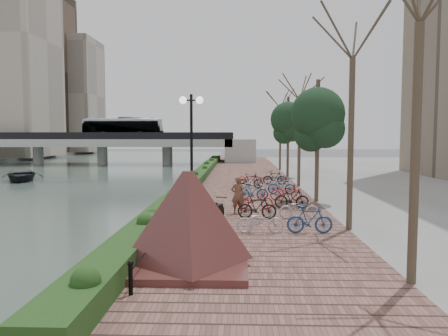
{
  "coord_description": "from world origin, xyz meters",
  "views": [
    {
      "loc": [
        3.82,
        -14.47,
        4.09
      ],
      "look_at": [
        2.88,
        12.84,
        2.0
      ],
      "focal_mm": 35.0,
      "sensor_mm": 36.0,
      "label": 1
    }
  ],
  "objects_px": {
    "boat": "(21,175)",
    "motorcycle": "(216,210)",
    "pedestrian": "(238,195)",
    "granite_monument": "(188,219)",
    "lamppost": "(191,130)"
  },
  "relations": [
    {
      "from": "granite_monument",
      "to": "pedestrian",
      "type": "xyz_separation_m",
      "value": [
        1.31,
        8.18,
        -0.49
      ]
    },
    {
      "from": "granite_monument",
      "to": "motorcycle",
      "type": "distance_m",
      "value": 6.21
    },
    {
      "from": "pedestrian",
      "to": "boat",
      "type": "bearing_deg",
      "value": -51.72
    },
    {
      "from": "motorcycle",
      "to": "pedestrian",
      "type": "relative_size",
      "value": 0.93
    },
    {
      "from": "boat",
      "to": "pedestrian",
      "type": "bearing_deg",
      "value": -64.77
    },
    {
      "from": "lamppost",
      "to": "boat",
      "type": "distance_m",
      "value": 26.04
    },
    {
      "from": "pedestrian",
      "to": "boat",
      "type": "distance_m",
      "value": 26.16
    },
    {
      "from": "motorcycle",
      "to": "boat",
      "type": "relative_size",
      "value": 0.32
    },
    {
      "from": "pedestrian",
      "to": "boat",
      "type": "height_order",
      "value": "pedestrian"
    },
    {
      "from": "granite_monument",
      "to": "pedestrian",
      "type": "distance_m",
      "value": 8.3
    },
    {
      "from": "motorcycle",
      "to": "boat",
      "type": "height_order",
      "value": "motorcycle"
    },
    {
      "from": "lamppost",
      "to": "pedestrian",
      "type": "relative_size",
      "value": 3.13
    },
    {
      "from": "granite_monument",
      "to": "motorcycle",
      "type": "xyz_separation_m",
      "value": [
        0.41,
        6.14,
        -0.84
      ]
    },
    {
      "from": "boat",
      "to": "motorcycle",
      "type": "bearing_deg",
      "value": -69.24
    },
    {
      "from": "lamppost",
      "to": "granite_monument",
      "type": "bearing_deg",
      "value": -84.6
    }
  ]
}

